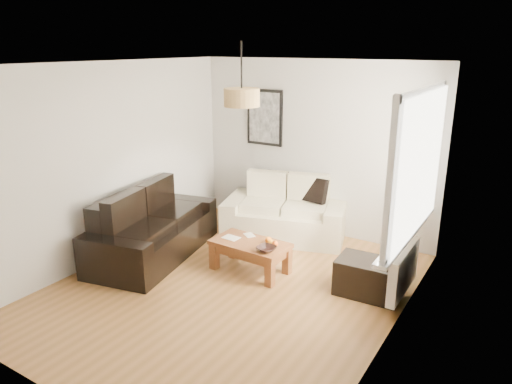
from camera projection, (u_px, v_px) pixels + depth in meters
The scene contains 21 objects.
floor at pixel (230, 288), 5.67m from camera, with size 4.50×4.50×0.00m, color brown.
ceiling at pixel (225, 64), 4.89m from camera, with size 3.80×4.50×0.00m, color white, non-canonical shape.
wall_back at pixel (314, 148), 7.10m from camera, with size 3.80×0.04×2.60m, color silver, non-canonical shape.
wall_front at pixel (50, 258), 3.46m from camera, with size 3.80×0.04×2.60m, color silver, non-canonical shape.
wall_left at pixel (110, 163), 6.24m from camera, with size 0.04×4.50×2.60m, color silver, non-canonical shape.
wall_right at pixel (397, 215), 4.32m from camera, with size 0.04×4.50×2.60m, color silver, non-canonical shape.
window_bay at pixel (418, 165), 4.90m from camera, with size 0.14×1.90×1.60m, color white, non-canonical shape.
radiator at pixel (403, 270), 5.28m from camera, with size 0.10×0.90×0.52m, color white.
poster at pixel (265, 117), 7.39m from camera, with size 0.62×0.04×0.87m, color black, non-canonical shape.
pendant_shade at pixel (242, 97), 5.25m from camera, with size 0.40×0.40×0.20m, color tan.
loveseat_cream at pixel (285, 208), 7.09m from camera, with size 1.77×0.97×0.88m, color beige, non-canonical shape.
sofa_leather at pixel (153, 225), 6.45m from camera, with size 2.01×0.98×0.87m, color black, non-canonical shape.
coffee_table at pixel (250, 256), 6.05m from camera, with size 0.98×0.53×0.40m, color brown, non-canonical shape.
ottoman at pixel (369, 277), 5.48m from camera, with size 0.73×0.47×0.42m, color black.
cushion_left at pixel (279, 183), 7.29m from camera, with size 0.39×0.12×0.39m, color black.
cushion_right at pixel (315, 190), 6.99m from camera, with size 0.37×0.12×0.37m, color black.
fruit_bowl at pixel (267, 249), 5.72m from camera, with size 0.23×0.23×0.06m, color black.
orange_a at pixel (271, 242), 5.89m from camera, with size 0.07×0.07×0.07m, color orange.
orange_b at pixel (275, 244), 5.84m from camera, with size 0.08×0.08×0.08m, color #D65212.
orange_c at pixel (269, 240), 5.95m from camera, with size 0.09×0.09×0.09m, color orange.
papers at pixel (231, 238), 6.12m from camera, with size 0.22×0.15×0.01m, color silver.
Camera 1 is at (2.95, -4.13, 2.79)m, focal length 33.21 mm.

